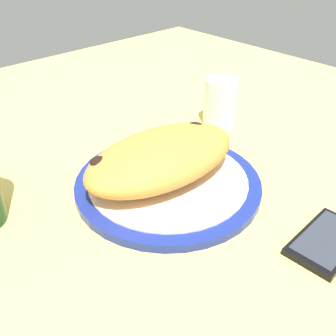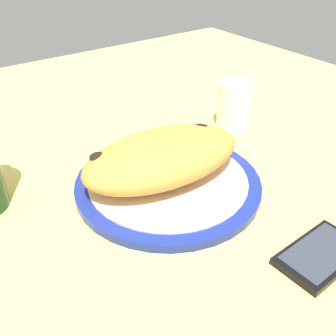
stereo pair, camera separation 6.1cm
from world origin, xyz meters
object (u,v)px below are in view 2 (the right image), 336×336
fork (209,192)px  water_glass (234,107)px  plate (168,183)px  calzone (160,157)px  knife (182,150)px  smartphone (320,255)px

fork → water_glass: size_ratio=1.77×
fork → water_glass: water_glass is taller
plate → fork: fork is taller
plate → calzone: bearing=106.6°
knife → water_glass: water_glass is taller
water_glass → fork: bearing=-141.8°
plate → smartphone: 25.11cm
calzone → smartphone: 26.99cm
fork → water_glass: (20.97, 16.48, 2.29)cm
plate → knife: size_ratio=1.24×
water_glass → knife: bearing=-165.0°
plate → knife: knife is taller
fork → water_glass: bearing=38.2°
smartphone → plate: bearing=105.7°
fork → smartphone: size_ratio=1.40×
plate → calzone: calzone is taller
knife → fork: bearing=-109.2°
fork → smartphone: bearing=-76.8°
plate → knife: 8.76cm
fork → smartphone: 17.91cm
calzone → fork: (3.17, -8.22, -3.20)cm
smartphone → fork: bearing=103.2°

